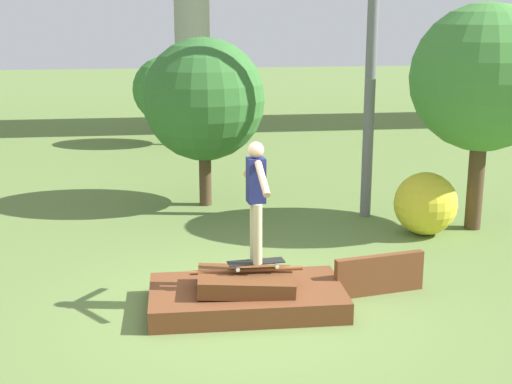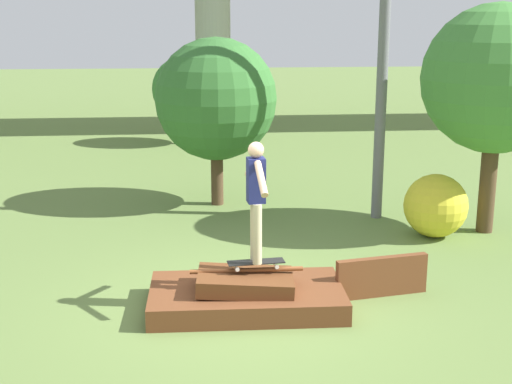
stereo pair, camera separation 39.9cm
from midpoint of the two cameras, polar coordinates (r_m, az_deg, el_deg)
The scene contains 9 objects.
ground_plane at distance 9.52m, azimuth -1.97°, elevation -9.25°, with size 80.00×80.00×0.00m, color olive.
scrap_pile at distance 9.44m, azimuth -1.99°, elevation -8.24°, with size 2.56×1.43×0.55m.
scrap_plank_loose at distance 9.98m, azimuth 8.70°, elevation -6.55°, with size 1.31×0.36×0.56m.
skateboard at distance 9.29m, azimuth -1.24°, elevation -5.67°, with size 0.76×0.27×0.09m.
skater at distance 9.02m, azimuth -1.27°, elevation -0.14°, with size 0.24×1.21×1.58m.
tree_behind_left at distance 14.00m, azimuth -5.01°, elevation 7.37°, with size 2.39×2.39×3.32m.
tree_behind_right at distance 12.84m, azimuth 16.91°, elevation 8.68°, with size 2.52×2.52×3.95m.
tree_mid_back at distance 20.76m, azimuth -7.77°, elevation 8.10°, with size 1.90×1.90×2.54m.
bush_yellow_flowering at distance 12.66m, azimuth 12.53°, elevation -0.92°, with size 1.10×1.10×1.10m.
Camera 1 is at (-1.03, -8.66, 3.81)m, focal length 50.00 mm.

